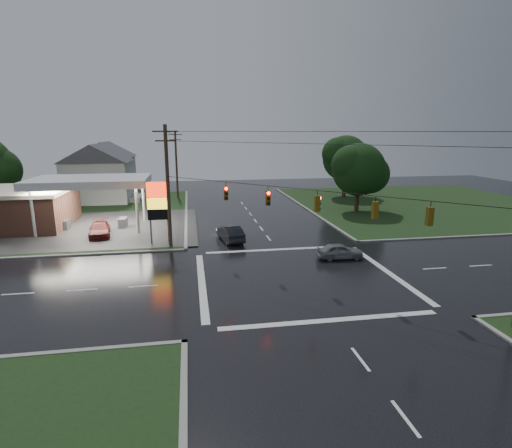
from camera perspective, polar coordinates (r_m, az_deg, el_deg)
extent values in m
plane|color=black|center=(29.67, 6.01, -7.51)|extent=(120.00, 120.00, 0.00)
cube|color=black|center=(56.79, -28.24, 1.02)|extent=(36.00, 36.00, 0.08)
cube|color=black|center=(63.37, 22.68, 2.69)|extent=(36.00, 36.00, 0.08)
cube|color=#2D2D2D|center=(47.54, -24.39, -0.61)|extent=(26.00, 18.00, 0.02)
cube|color=brown|center=(51.28, -31.61, 1.72)|extent=(12.00, 10.00, 4.00)
cube|color=beige|center=(50.97, -31.89, 4.03)|extent=(12.40, 10.40, 0.40)
cylinder|color=silver|center=(45.16, -29.29, 1.34)|extent=(0.30, 0.30, 5.00)
cylinder|color=silver|center=(42.80, -16.61, 1.92)|extent=(0.30, 0.30, 5.00)
cylinder|color=silver|center=(50.76, -27.08, 2.71)|extent=(0.30, 0.30, 5.00)
cylinder|color=silver|center=(48.67, -15.79, 3.27)|extent=(0.30, 0.30, 5.00)
cube|color=silver|center=(46.20, -22.58, 5.65)|extent=(12.00, 8.00, 0.80)
cube|color=white|center=(46.25, -22.54, 5.13)|extent=(11.40, 7.40, 0.04)
cube|color=#59595E|center=(47.71, -25.60, -0.11)|extent=(0.80, 1.60, 1.10)
cube|color=#59595E|center=(46.39, -18.47, 0.16)|extent=(0.80, 1.60, 1.10)
cylinder|color=#59595E|center=(38.13, -14.91, 1.46)|extent=(0.16, 0.16, 6.00)
cylinder|color=#59595E|center=(38.01, -12.51, 1.56)|extent=(0.16, 0.16, 6.00)
cube|color=red|center=(37.69, -13.89, 4.79)|extent=(2.00, 0.35, 1.40)
cube|color=yellow|center=(37.89, -13.78, 2.84)|extent=(2.00, 0.35, 1.00)
cube|color=black|center=(38.08, -13.70, 1.36)|extent=(2.00, 0.35, 1.00)
cylinder|color=#382619|center=(36.60, -12.46, 5.10)|extent=(0.32, 0.32, 11.00)
cube|color=#382619|center=(36.26, -12.85, 12.78)|extent=(2.20, 0.12, 0.12)
cube|color=#382619|center=(36.27, -12.78, 11.52)|extent=(1.80, 0.12, 0.12)
cylinder|color=#382619|center=(64.95, -11.29, 8.32)|extent=(0.32, 0.32, 10.50)
cube|color=#382619|center=(64.74, -11.48, 12.42)|extent=(2.20, 0.12, 0.12)
cube|color=#382619|center=(64.76, -11.45, 11.72)|extent=(1.80, 0.12, 0.12)
cube|color=#59470C|center=(31.96, -4.31, 4.42)|extent=(0.34, 0.34, 1.10)
cylinder|color=#FF0C07|center=(31.71, -4.29, 5.04)|extent=(0.22, 0.08, 0.22)
cube|color=#59470C|center=(29.57, 1.73, 3.74)|extent=(0.34, 0.34, 1.10)
cylinder|color=#FF0C07|center=(29.32, 1.81, 4.41)|extent=(0.22, 0.08, 0.22)
cube|color=#59470C|center=(27.57, 8.71, 2.91)|extent=(0.34, 0.34, 1.10)
cylinder|color=#FF0C07|center=(27.57, 9.14, 3.69)|extent=(0.08, 0.22, 0.22)
cube|color=#59470C|center=(26.05, 16.64, 1.91)|extent=(0.34, 0.34, 1.10)
cylinder|color=#FF0C07|center=(26.16, 16.50, 2.81)|extent=(0.22, 0.08, 0.22)
cube|color=#59470C|center=(25.23, 23.56, 1.00)|extent=(0.34, 0.34, 1.10)
cylinder|color=#FF0C07|center=(25.32, 23.39, 1.94)|extent=(0.22, 0.08, 0.22)
cube|color=silver|center=(64.56, -21.55, 5.63)|extent=(9.00, 8.00, 6.00)
cube|color=gray|center=(64.02, -16.71, 3.58)|extent=(1.60, 4.80, 0.80)
cube|color=silver|center=(76.45, -20.49, 6.75)|extent=(9.00, 8.00, 6.00)
cube|color=gray|center=(75.93, -16.39, 5.02)|extent=(1.60, 4.80, 0.80)
cylinder|color=black|center=(53.88, 14.27, 4.30)|extent=(0.56, 0.56, 5.04)
sphere|color=black|center=(53.51, 14.45, 7.54)|extent=(6.80, 6.80, 6.80)
sphere|color=black|center=(54.55, 15.93, 6.88)|extent=(5.10, 5.10, 5.10)
sphere|color=black|center=(52.55, 13.30, 8.29)|extent=(4.76, 4.76, 4.76)
cylinder|color=black|center=(65.95, 12.52, 6.19)|extent=(0.56, 0.56, 5.60)
sphere|color=black|center=(65.65, 12.66, 9.14)|extent=(7.20, 7.20, 7.20)
sphere|color=black|center=(66.67, 13.99, 8.52)|extent=(5.40, 5.40, 5.40)
sphere|color=black|center=(64.70, 11.64, 9.84)|extent=(5.04, 5.04, 5.04)
imported|color=black|center=(38.80, -3.70, -1.30)|extent=(2.49, 4.90, 1.54)
imported|color=slate|center=(34.12, 11.89, -3.79)|extent=(3.93, 1.79, 1.31)
imported|color=maroon|center=(43.38, -21.42, -0.73)|extent=(2.74, 5.13, 1.42)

